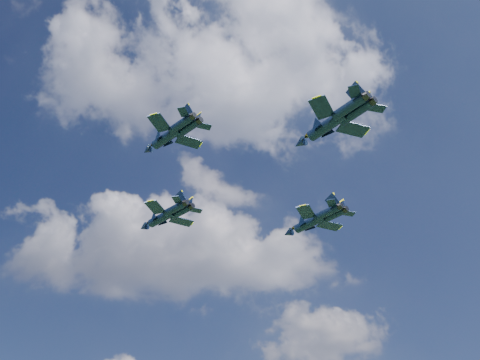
% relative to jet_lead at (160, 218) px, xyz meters
% --- Properties ---
extents(jet_lead, '(15.46, 14.07, 4.03)m').
position_rel_jet_lead_xyz_m(jet_lead, '(0.00, 0.00, 0.00)').
color(jet_lead, black).
extents(jet_left, '(13.63, 12.74, 3.59)m').
position_rel_jet_lead_xyz_m(jet_left, '(4.77, -27.46, -0.43)').
color(jet_left, black).
extents(jet_right, '(15.89, 15.75, 4.30)m').
position_rel_jet_lead_xyz_m(jet_right, '(32.50, 2.89, 0.12)').
color(jet_right, black).
extents(jet_slot, '(15.43, 16.25, 4.31)m').
position_rel_jet_lead_xyz_m(jet_slot, '(32.69, -29.35, 0.12)').
color(jet_slot, black).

